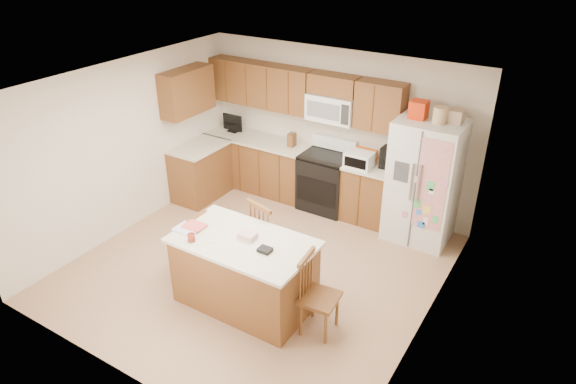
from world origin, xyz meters
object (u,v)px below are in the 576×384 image
Objects in this scene: island at (244,272)px; refrigerator at (424,180)px; stove at (326,181)px; windsor_chair_right at (318,297)px; windsor_chair_left at (191,246)px; windsor_chair_back at (269,238)px.

refrigerator is at bearing 63.35° from island.
refrigerator reaches higher than stove.
island is at bearing -177.45° from windsor_chair_right.
stove is at bearing 116.02° from windsor_chair_right.
stove reaches higher than windsor_chair_left.
stove is 1.23× the size of windsor_chair_left.
windsor_chair_right reaches higher than windsor_chair_left.
windsor_chair_back is 1.25m from windsor_chair_right.
windsor_chair_back is at bearing 98.74° from island.
refrigerator is at bearing 53.25° from windsor_chair_back.
windsor_chair_left is 1.89m from windsor_chair_right.
stove is 1.16× the size of windsor_chair_right.
island is 0.93m from windsor_chair_left.
windsor_chair_right is (0.96, 0.04, 0.01)m from island.
windsor_chair_left is 0.86× the size of windsor_chair_back.
stove reaches higher than windsor_chair_back.
refrigerator reaches higher than windsor_chair_right.
stove is 0.68× the size of island.
windsor_chair_left is at bearing -144.40° from windsor_chair_back.
stove is at bearing 177.70° from refrigerator.
windsor_chair_back is 1.09× the size of windsor_chair_right.
windsor_chair_back is at bearing 35.60° from windsor_chair_left.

